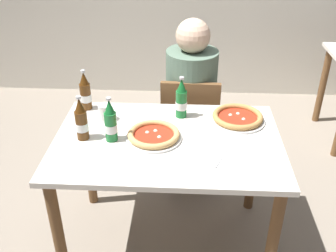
{
  "coord_description": "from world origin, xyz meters",
  "views": [
    {
      "loc": [
        0.09,
        -1.75,
        1.87
      ],
      "look_at": [
        0.0,
        0.05,
        0.8
      ],
      "focal_mm": 42.07,
      "sensor_mm": 36.0,
      "label": 1
    }
  ],
  "objects_px": {
    "chair_behind_table": "(190,125)",
    "beer_bottle_left": "(111,123)",
    "paper_cup": "(105,112)",
    "pizza_marinara_far": "(238,117)",
    "beer_bottle_extra": "(85,93)",
    "pizza_margherita_near": "(154,135)",
    "beer_bottle_center": "(181,100)",
    "dining_table_main": "(168,157)",
    "beer_bottle_right": "(81,121)",
    "napkin_with_cutlery": "(225,159)",
    "diner_seated": "(191,109)"
  },
  "relations": [
    {
      "from": "chair_behind_table",
      "to": "beer_bottle_left",
      "type": "relative_size",
      "value": 3.44
    },
    {
      "from": "paper_cup",
      "to": "pizza_marinara_far",
      "type": "bearing_deg",
      "value": 2.01
    },
    {
      "from": "beer_bottle_extra",
      "to": "paper_cup",
      "type": "distance_m",
      "value": 0.2
    },
    {
      "from": "pizza_margherita_near",
      "to": "pizza_marinara_far",
      "type": "distance_m",
      "value": 0.51
    },
    {
      "from": "paper_cup",
      "to": "beer_bottle_center",
      "type": "bearing_deg",
      "value": 8.29
    },
    {
      "from": "beer_bottle_extra",
      "to": "beer_bottle_center",
      "type": "bearing_deg",
      "value": -6.73
    },
    {
      "from": "dining_table_main",
      "to": "beer_bottle_right",
      "type": "distance_m",
      "value": 0.5
    },
    {
      "from": "napkin_with_cutlery",
      "to": "beer_bottle_left",
      "type": "bearing_deg",
      "value": 165.78
    },
    {
      "from": "dining_table_main",
      "to": "beer_bottle_right",
      "type": "xyz_separation_m",
      "value": [
        -0.44,
        -0.01,
        0.22
      ]
    },
    {
      "from": "beer_bottle_right",
      "to": "diner_seated",
      "type": "bearing_deg",
      "value": 49.79
    },
    {
      "from": "chair_behind_table",
      "to": "beer_bottle_extra",
      "type": "relative_size",
      "value": 3.44
    },
    {
      "from": "diner_seated",
      "to": "beer_bottle_extra",
      "type": "distance_m",
      "value": 0.76
    },
    {
      "from": "chair_behind_table",
      "to": "diner_seated",
      "type": "height_order",
      "value": "diner_seated"
    },
    {
      "from": "dining_table_main",
      "to": "beer_bottle_left",
      "type": "bearing_deg",
      "value": -175.76
    },
    {
      "from": "beer_bottle_center",
      "to": "napkin_with_cutlery",
      "type": "height_order",
      "value": "beer_bottle_center"
    },
    {
      "from": "beer_bottle_center",
      "to": "paper_cup",
      "type": "xyz_separation_m",
      "value": [
        -0.43,
        -0.06,
        -0.06
      ]
    },
    {
      "from": "napkin_with_cutlery",
      "to": "beer_bottle_right",
      "type": "bearing_deg",
      "value": 168.12
    },
    {
      "from": "diner_seated",
      "to": "beer_bottle_extra",
      "type": "height_order",
      "value": "diner_seated"
    },
    {
      "from": "beer_bottle_center",
      "to": "dining_table_main",
      "type": "bearing_deg",
      "value": -104.58
    },
    {
      "from": "napkin_with_cutlery",
      "to": "beer_bottle_extra",
      "type": "bearing_deg",
      "value": 148.43
    },
    {
      "from": "beer_bottle_left",
      "to": "beer_bottle_extra",
      "type": "relative_size",
      "value": 1.0
    },
    {
      "from": "napkin_with_cutlery",
      "to": "paper_cup",
      "type": "xyz_separation_m",
      "value": [
        -0.66,
        0.36,
        0.04
      ]
    },
    {
      "from": "dining_table_main",
      "to": "chair_behind_table",
      "type": "relative_size",
      "value": 1.41
    },
    {
      "from": "pizza_margherita_near",
      "to": "paper_cup",
      "type": "bearing_deg",
      "value": 147.57
    },
    {
      "from": "paper_cup",
      "to": "pizza_margherita_near",
      "type": "bearing_deg",
      "value": -32.43
    },
    {
      "from": "dining_table_main",
      "to": "paper_cup",
      "type": "height_order",
      "value": "paper_cup"
    },
    {
      "from": "beer_bottle_center",
      "to": "napkin_with_cutlery",
      "type": "xyz_separation_m",
      "value": [
        0.23,
        -0.42,
        -0.1
      ]
    },
    {
      "from": "dining_table_main",
      "to": "pizza_marinara_far",
      "type": "bearing_deg",
      "value": 29.0
    },
    {
      "from": "dining_table_main",
      "to": "paper_cup",
      "type": "relative_size",
      "value": 12.63
    },
    {
      "from": "beer_bottle_right",
      "to": "dining_table_main",
      "type": "bearing_deg",
      "value": 1.86
    },
    {
      "from": "diner_seated",
      "to": "paper_cup",
      "type": "height_order",
      "value": "diner_seated"
    },
    {
      "from": "paper_cup",
      "to": "beer_bottle_left",
      "type": "bearing_deg",
      "value": -70.25
    },
    {
      "from": "chair_behind_table",
      "to": "pizza_marinara_far",
      "type": "bearing_deg",
      "value": 125.66
    },
    {
      "from": "beer_bottle_right",
      "to": "napkin_with_cutlery",
      "type": "height_order",
      "value": "beer_bottle_right"
    },
    {
      "from": "beer_bottle_center",
      "to": "paper_cup",
      "type": "relative_size",
      "value": 2.6
    },
    {
      "from": "beer_bottle_left",
      "to": "beer_bottle_extra",
      "type": "bearing_deg",
      "value": 121.84
    },
    {
      "from": "dining_table_main",
      "to": "napkin_with_cutlery",
      "type": "bearing_deg",
      "value": -30.21
    },
    {
      "from": "dining_table_main",
      "to": "beer_bottle_extra",
      "type": "xyz_separation_m",
      "value": [
        -0.5,
        0.32,
        0.22
      ]
    },
    {
      "from": "beer_bottle_left",
      "to": "pizza_margherita_near",
      "type": "bearing_deg",
      "value": 6.0
    },
    {
      "from": "pizza_marinara_far",
      "to": "beer_bottle_right",
      "type": "xyz_separation_m",
      "value": [
        -0.83,
        -0.23,
        0.08
      ]
    },
    {
      "from": "beer_bottle_center",
      "to": "beer_bottle_right",
      "type": "bearing_deg",
      "value": -152.49
    },
    {
      "from": "diner_seated",
      "to": "beer_bottle_right",
      "type": "bearing_deg",
      "value": -130.21
    },
    {
      "from": "dining_table_main",
      "to": "beer_bottle_left",
      "type": "height_order",
      "value": "beer_bottle_left"
    },
    {
      "from": "chair_behind_table",
      "to": "diner_seated",
      "type": "bearing_deg",
      "value": -90.74
    },
    {
      "from": "beer_bottle_left",
      "to": "beer_bottle_right",
      "type": "bearing_deg",
      "value": 177.31
    },
    {
      "from": "beer_bottle_right",
      "to": "napkin_with_cutlery",
      "type": "xyz_separation_m",
      "value": [
        0.74,
        -0.15,
        -0.1
      ]
    },
    {
      "from": "beer_bottle_center",
      "to": "beer_bottle_left",
      "type": "bearing_deg",
      "value": -142.6
    },
    {
      "from": "pizza_marinara_far",
      "to": "napkin_with_cutlery",
      "type": "relative_size",
      "value": 1.38
    },
    {
      "from": "pizza_margherita_near",
      "to": "beer_bottle_center",
      "type": "relative_size",
      "value": 1.2
    },
    {
      "from": "beer_bottle_left",
      "to": "beer_bottle_extra",
      "type": "height_order",
      "value": "same"
    }
  ]
}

